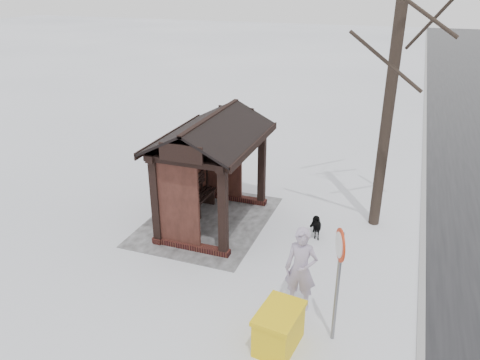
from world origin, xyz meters
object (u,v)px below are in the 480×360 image
Objects in this scene: pedestrian at (301,269)px; grit_bin at (279,328)px; road_sign at (339,263)px; bus_shelter at (207,149)px; dog at (314,225)px.

pedestrian reaches higher than grit_bin.
road_sign is at bearing 128.41° from grit_bin.
pedestrian is 1.36m from grit_bin.
dog is (-0.24, 2.93, -1.84)m from bus_shelter.
road_sign reaches higher than pedestrian.
bus_shelter is 1.53× the size of road_sign.
bus_shelter is 4.42m from pedestrian.
pedestrian is (2.73, 3.25, -1.26)m from bus_shelter.
bus_shelter is 3.47m from dog.
road_sign is at bearing -93.49° from dog.
bus_shelter is 1.98× the size of pedestrian.
dog is at bearing 98.42° from pedestrian.
bus_shelter is at bearing 142.20° from pedestrian.
bus_shelter reaches higher than grit_bin.
grit_bin is 1.66m from road_sign.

